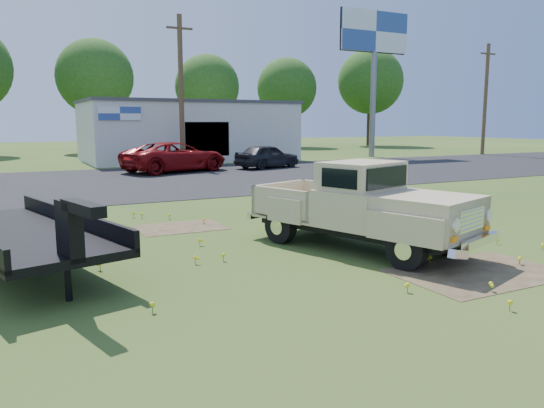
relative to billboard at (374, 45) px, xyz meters
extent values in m
plane|color=#2C4E19|center=(-20.00, -24.04, -8.54)|extent=(140.00, 140.00, 0.00)
cube|color=black|center=(-20.00, -9.04, -8.54)|extent=(90.00, 14.00, 0.02)
cube|color=#443324|center=(-18.50, -27.04, -8.54)|extent=(3.00, 2.00, 0.01)
cube|color=#443324|center=(-22.00, -20.54, -8.54)|extent=(2.20, 1.60, 0.01)
cube|color=beige|center=(-14.00, 2.96, -6.54)|extent=(14.00, 8.00, 4.00)
cube|color=#3F3F44|center=(-14.00, 2.96, -4.49)|extent=(14.20, 8.20, 0.20)
cube|color=black|center=(-14.00, -0.99, -6.94)|extent=(3.00, 0.10, 2.20)
cube|color=silver|center=(-19.50, -1.09, -5.34)|extent=(2.50, 0.08, 0.80)
cylinder|color=slate|center=(0.00, -0.04, -4.54)|extent=(0.44, 0.44, 8.00)
cube|color=silver|center=(0.00, -0.04, 0.96)|extent=(6.00, 0.30, 3.00)
cube|color=black|center=(0.00, 0.14, 0.96)|extent=(6.10, 0.10, 3.10)
cylinder|color=#4B3222|center=(-16.00, -2.04, -4.04)|extent=(0.30, 0.30, 9.00)
cube|color=#4B3222|center=(-16.00, -2.04, -0.34)|extent=(1.60, 0.12, 0.12)
cylinder|color=#4B3222|center=(10.00, -2.04, -4.04)|extent=(0.30, 0.30, 9.00)
cube|color=#4B3222|center=(10.00, -2.04, -0.34)|extent=(1.60, 0.12, 0.12)
cylinder|color=#332317|center=(-18.00, 16.46, -6.65)|extent=(0.56, 0.56, 3.78)
sphere|color=#224A15|center=(-18.00, 16.46, -1.90)|extent=(6.72, 6.72, 6.72)
cylinder|color=#332317|center=(-8.00, 14.96, -6.83)|extent=(0.56, 0.56, 3.42)
sphere|color=#224A15|center=(-8.00, 14.96, -2.53)|extent=(6.08, 6.08, 6.08)
cylinder|color=#332317|center=(2.00, 17.46, -6.74)|extent=(0.56, 0.56, 3.60)
sphere|color=#224A15|center=(2.00, 17.46, -2.22)|extent=(6.40, 6.40, 6.40)
cylinder|color=#332317|center=(12.00, 15.96, -6.47)|extent=(0.56, 0.56, 4.14)
sphere|color=#224A15|center=(12.00, 15.96, -1.27)|extent=(7.36, 7.36, 7.36)
imported|color=maroon|center=(-17.54, -5.55, -7.73)|extent=(6.35, 4.28, 1.62)
imported|color=black|center=(-12.05, -5.75, -7.84)|extent=(4.35, 2.64, 1.39)
camera|label=1|loc=(-26.04, -33.55, -5.84)|focal=35.00mm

